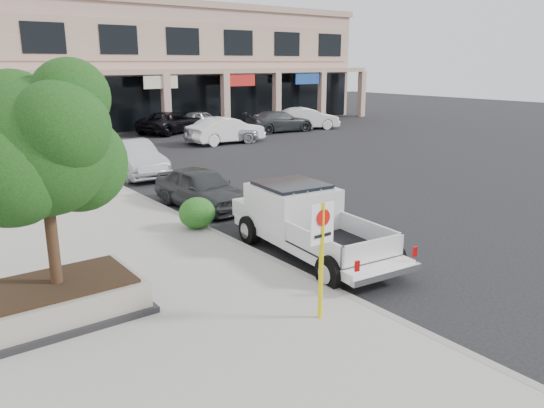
{
  "coord_description": "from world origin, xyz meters",
  "views": [
    {
      "loc": [
        -9.04,
        -8.56,
        4.93
      ],
      "look_at": [
        -1.54,
        1.5,
        1.57
      ],
      "focal_mm": 35.0,
      "sensor_mm": 36.0,
      "label": 1
    }
  ],
  "objects": [
    {
      "name": "curb_car_a",
      "position": [
        -0.31,
        7.23,
        0.71
      ],
      "size": [
        2.03,
        4.32,
        1.43
      ],
      "primitive_type": "imported",
      "rotation": [
        0.0,
        0.0,
        0.08
      ],
      "color": "#2E3133",
      "rests_on": "ground"
    },
    {
      "name": "hedge",
      "position": [
        -1.8,
        4.88,
        0.62
      ],
      "size": [
        1.1,
        0.99,
        0.93
      ],
      "primitive_type": "ellipsoid",
      "color": "#134314",
      "rests_on": "sidewalk"
    },
    {
      "name": "pickup_truck",
      "position": [
        -0.35,
        1.28,
        0.9
      ],
      "size": [
        2.62,
        5.86,
        1.79
      ],
      "primitive_type": null,
      "rotation": [
        0.0,
        0.0,
        -0.09
      ],
      "color": "silver",
      "rests_on": "ground"
    },
    {
      "name": "strip_mall",
      "position": [
        8.0,
        33.93,
        4.75
      ],
      "size": [
        40.55,
        12.43,
        9.5
      ],
      "color": "tan",
      "rests_on": "ground"
    },
    {
      "name": "curb_car_b",
      "position": [
        -0.07,
        13.9,
        0.79
      ],
      "size": [
        1.82,
        4.86,
        1.59
      ],
      "primitive_type": "imported",
      "rotation": [
        0.0,
        0.0,
        -0.03
      ],
      "color": "#A6AAAF",
      "rests_on": "ground"
    },
    {
      "name": "planter",
      "position": [
        -6.7,
        1.53,
        0.48
      ],
      "size": [
        3.2,
        2.2,
        0.68
      ],
      "color": "black",
      "rests_on": "sidewalk"
    },
    {
      "name": "sidewalk",
      "position": [
        -5.5,
        6.0,
        0.07
      ],
      "size": [
        8.0,
        52.0,
        0.15
      ],
      "primitive_type": "cube",
      "color": "gray",
      "rests_on": "ground"
    },
    {
      "name": "lot_car_f",
      "position": [
        17.4,
        22.53,
        0.81
      ],
      "size": [
        5.21,
        3.41,
        1.62
      ],
      "primitive_type": "imported",
      "rotation": [
        0.0,
        0.0,
        1.2
      ],
      "color": "silver",
      "rests_on": "ground"
    },
    {
      "name": "no_parking_sign",
      "position": [
        -2.71,
        -1.62,
        1.63
      ],
      "size": [
        0.55,
        0.09,
        2.3
      ],
      "color": "yellow",
      "rests_on": "sidewalk"
    },
    {
      "name": "lot_car_d",
      "position": [
        8.1,
        26.51,
        0.77
      ],
      "size": [
        6.09,
        4.64,
        1.54
      ],
      "primitive_type": "imported",
      "rotation": [
        0.0,
        0.0,
        2.0
      ],
      "color": "black",
      "rests_on": "ground"
    },
    {
      "name": "curb_car_c",
      "position": [
        -0.07,
        20.25,
        0.68
      ],
      "size": [
        2.17,
        4.79,
        1.36
      ],
      "primitive_type": "imported",
      "rotation": [
        0.0,
        0.0,
        0.06
      ],
      "color": "silver",
      "rests_on": "ground"
    },
    {
      "name": "lot_car_c",
      "position": [
        14.78,
        22.44,
        0.76
      ],
      "size": [
        5.43,
        2.67,
        1.52
      ],
      "primitive_type": "imported",
      "rotation": [
        0.0,
        0.0,
        1.47
      ],
      "color": "#2F3335",
      "rests_on": "ground"
    },
    {
      "name": "lot_car_b",
      "position": [
        8.61,
        19.91,
        0.82
      ],
      "size": [
        5.05,
        1.97,
        1.64
      ],
      "primitive_type": "imported",
      "rotation": [
        0.0,
        0.0,
        1.62
      ],
      "color": "silver",
      "rests_on": "ground"
    },
    {
      "name": "planter_tree",
      "position": [
        -6.57,
        1.68,
        3.41
      ],
      "size": [
        2.9,
        2.55,
        4.0
      ],
      "color": "#331F13",
      "rests_on": "planter"
    },
    {
      "name": "curb",
      "position": [
        -1.55,
        6.0,
        0.07
      ],
      "size": [
        0.2,
        52.0,
        0.15
      ],
      "primitive_type": "cube",
      "color": "gray",
      "rests_on": "ground"
    },
    {
      "name": "lot_car_a",
      "position": [
        8.33,
        20.11,
        0.79
      ],
      "size": [
        5.0,
        3.1,
        1.59
      ],
      "primitive_type": "imported",
      "rotation": [
        0.0,
        0.0,
        1.29
      ],
      "color": "#AAACB3",
      "rests_on": "ground"
    },
    {
      "name": "curb_car_d",
      "position": [
        -0.7,
        24.41,
        0.69
      ],
      "size": [
        2.53,
        5.07,
        1.38
      ],
      "primitive_type": "imported",
      "rotation": [
        0.0,
        0.0,
        0.05
      ],
      "color": "black",
      "rests_on": "ground"
    },
    {
      "name": "ground",
      "position": [
        0.0,
        0.0,
        0.0
      ],
      "size": [
        120.0,
        120.0,
        0.0
      ],
      "primitive_type": "plane",
      "color": "black",
      "rests_on": "ground"
    },
    {
      "name": "lot_car_e",
      "position": [
        11.24,
        27.78,
        0.68
      ],
      "size": [
        4.16,
        2.02,
        1.37
      ],
      "primitive_type": "imported",
      "rotation": [
        0.0,
        0.0,
        1.67
      ],
      "color": "gray",
      "rests_on": "ground"
    }
  ]
}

